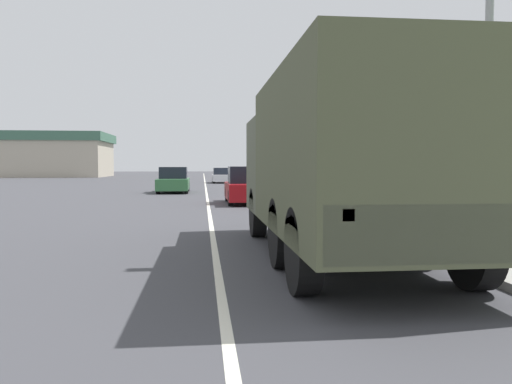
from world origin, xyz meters
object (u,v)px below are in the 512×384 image
car_nearest_ahead (247,187)px  car_second_ahead (174,181)px  military_truck (341,161)px  car_third_ahead (223,176)px  lamp_post (479,1)px

car_nearest_ahead → car_second_ahead: (-3.54, 8.67, -0.02)m
car_nearest_ahead → car_second_ahead: bearing=112.2°
military_truck → car_nearest_ahead: 12.53m
car_nearest_ahead → car_third_ahead: size_ratio=0.90×
car_second_ahead → lamp_post: bearing=-73.0°
car_third_ahead → car_second_ahead: bearing=-102.7°
car_third_ahead → lamp_post: (2.95, -36.67, 3.82)m
car_nearest_ahead → military_truck: bearing=-87.8°
car_second_ahead → lamp_post: (6.45, -21.13, 3.77)m
car_nearest_ahead → lamp_post: bearing=-76.8°
car_second_ahead → car_third_ahead: (3.51, 15.54, -0.05)m
military_truck → car_third_ahead: 36.72m
car_second_ahead → car_third_ahead: 15.94m
car_second_ahead → lamp_post: 22.41m
car_second_ahead → car_third_ahead: size_ratio=0.92×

